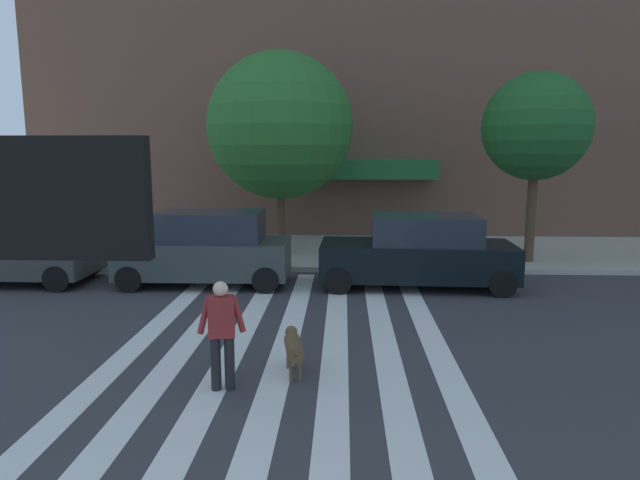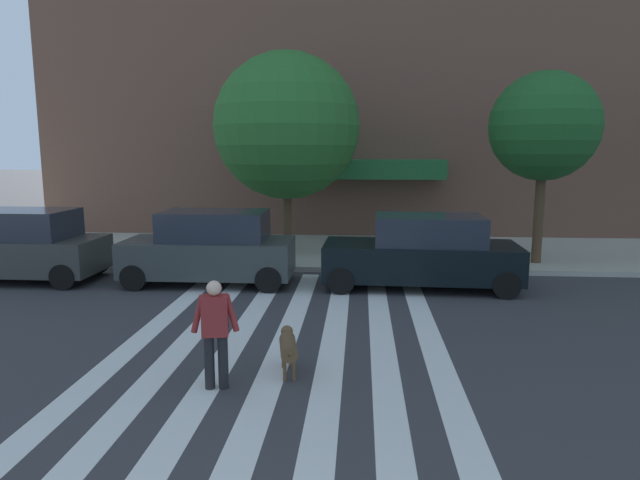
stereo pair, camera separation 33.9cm
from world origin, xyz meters
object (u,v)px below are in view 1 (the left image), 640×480
street_tree_middle (536,127)px  dog_on_leash (293,346)px  parked_car_near_curb (9,248)px  street_tree_nearest (280,126)px  parked_car_behind_first (206,249)px  parked_car_third_in_line (419,252)px  pedestrian_dog_walker (222,329)px

street_tree_middle → dog_on_leash: bearing=-127.1°
street_tree_middle → parked_car_near_curb: bearing=-169.4°
street_tree_nearest → dog_on_leash: size_ratio=5.58×
parked_car_behind_first → dog_on_leash: (2.78, -5.73, -0.50)m
parked_car_behind_first → parked_car_third_in_line: size_ratio=0.89×
parked_car_third_in_line → street_tree_middle: street_tree_middle is taller
parked_car_behind_first → street_tree_nearest: size_ratio=0.69×
street_tree_middle → pedestrian_dog_walker: size_ratio=3.39×
street_tree_nearest → dog_on_leash: bearing=-82.6°
dog_on_leash → street_tree_middle: bearing=52.9°
parked_car_third_in_line → street_tree_middle: bearing=36.3°
parked_car_behind_first → street_tree_nearest: (1.54, 3.72, 3.26)m
parked_car_third_in_line → pedestrian_dog_walker: parked_car_third_in_line is taller
parked_car_behind_first → pedestrian_dog_walker: parked_car_behind_first is taller
street_tree_nearest → pedestrian_dog_walker: (0.25, -10.10, -3.27)m
street_tree_middle → parked_car_behind_first: bearing=-163.6°
street_tree_nearest → street_tree_middle: 7.66m
street_tree_nearest → parked_car_near_curb: bearing=-151.3°
parked_car_third_in_line → dog_on_leash: parked_car_third_in_line is taller
parked_car_third_in_line → street_tree_middle: (3.65, 2.69, 3.22)m
street_tree_middle → dog_on_leash: street_tree_middle is taller
parked_car_third_in_line → street_tree_middle: size_ratio=0.89×
parked_car_behind_first → pedestrian_dog_walker: 6.63m
street_tree_middle → pedestrian_dog_walker: (-7.34, -9.06, -3.19)m
street_tree_nearest → dog_on_leash: (1.23, -9.45, -3.76)m
parked_car_third_in_line → dog_on_leash: 6.35m
parked_car_behind_first → dog_on_leash: 6.38m
parked_car_behind_first → parked_car_third_in_line: bearing=-0.0°
street_tree_middle → parked_car_third_in_line: bearing=-143.7°
street_tree_nearest → street_tree_middle: size_ratio=1.14×
parked_car_near_curb → street_tree_middle: bearing=10.6°
street_tree_nearest → parked_car_third_in_line: bearing=-43.4°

